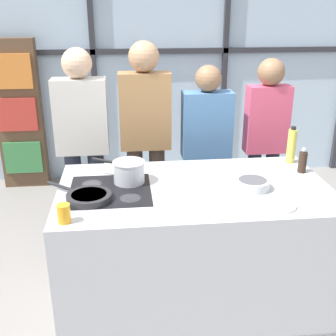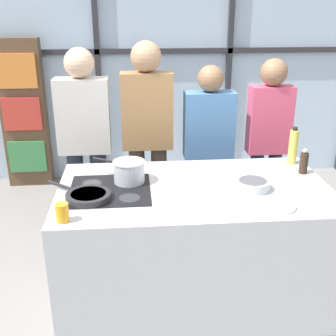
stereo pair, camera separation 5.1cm
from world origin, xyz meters
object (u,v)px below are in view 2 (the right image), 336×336
mixing_bowl (252,184)px  juice_glass_near (62,213)px  pepper_grinder (304,162)px  frying_pan (88,196)px  spectator_center_right (208,145)px  spectator_far_left (85,138)px  spectator_center_left (147,132)px  spectator_far_right (268,137)px  saucepan (129,171)px  oil_bottle (293,147)px  white_plate (277,206)px

mixing_bowl → juice_glass_near: bearing=-164.1°
juice_glass_near → pepper_grinder: bearing=19.7°
frying_pan → mixing_bowl: (1.05, 0.05, 0.01)m
spectator_center_right → juice_glass_near: size_ratio=14.81×
spectator_far_left → spectator_center_left: 0.53m
spectator_far_left → pepper_grinder: spectator_far_left is taller
frying_pan → pepper_grinder: (1.48, 0.29, 0.06)m
spectator_far_right → juice_glass_near: bearing=40.9°
spectator_center_right → juice_glass_near: spectator_center_right is taller
saucepan → frying_pan: bearing=-135.9°
mixing_bowl → oil_bottle: size_ratio=0.79×
spectator_far_right → mixing_bowl: 1.13m
white_plate → mixing_bowl: 0.27m
spectator_far_right → white_plate: size_ratio=7.39×
spectator_center_left → oil_bottle: 1.22m
spectator_center_right → white_plate: spectator_center_right is taller
spectator_center_right → oil_bottle: bearing=130.6°
spectator_far_left → spectator_center_left: bearing=-180.0°
pepper_grinder → spectator_center_left: bearing=142.9°
oil_bottle → pepper_grinder: 0.20m
juice_glass_near → spectator_center_left: bearing=69.2°
white_plate → juice_glass_near: juice_glass_near is taller
spectator_far_left → spectator_center_right: size_ratio=1.09×
spectator_far_left → spectator_center_right: (1.06, -0.00, -0.10)m
white_plate → oil_bottle: (0.35, 0.70, 0.12)m
spectator_far_right → juice_glass_near: spectator_far_right is taller
spectator_center_right → oil_bottle: 0.82m
spectator_far_left → oil_bottle: 1.70m
spectator_center_right → mixing_bowl: (0.10, -1.04, 0.08)m
oil_bottle → frying_pan: bearing=-161.5°
spectator_center_left → white_plate: (0.71, -1.30, -0.08)m
juice_glass_near → white_plate: bearing=3.2°
spectator_far_right → saucepan: 1.49m
saucepan → mixing_bowl: saucepan is taller
spectator_center_right → pepper_grinder: bearing=123.5°
spectator_far_right → oil_bottle: spectator_far_right is taller
spectator_far_right → pepper_grinder: spectator_far_right is taller
spectator_center_left → frying_pan: spectator_center_left is taller
pepper_grinder → juice_glass_near: size_ratio=1.71×
juice_glass_near → spectator_far_right: bearing=40.9°
spectator_center_left → oil_bottle: size_ratio=6.36×
saucepan → mixing_bowl: bearing=-13.6°
spectator_far_right → spectator_center_right: bearing=0.0°
spectator_center_right → pepper_grinder: 0.97m
mixing_bowl → juice_glass_near: juice_glass_near is taller
spectator_far_right → pepper_grinder: (-0.00, -0.80, 0.07)m
frying_pan → pepper_grinder: bearing=11.3°
spectator_far_left → frying_pan: 1.10m
saucepan → mixing_bowl: (0.79, -0.19, -0.04)m
spectator_center_left → saucepan: 0.87m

